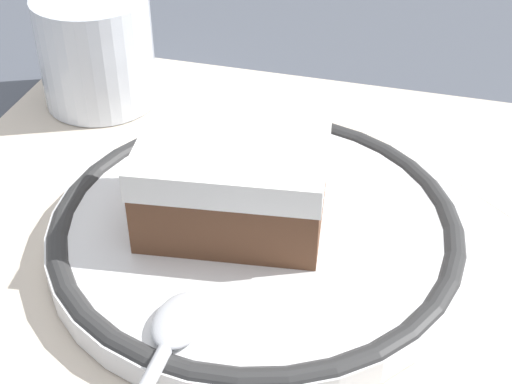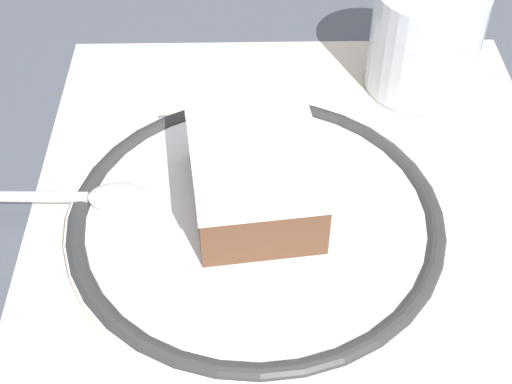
{
  "view_description": "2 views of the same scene",
  "coord_description": "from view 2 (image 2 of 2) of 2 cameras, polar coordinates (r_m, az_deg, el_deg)",
  "views": [
    {
      "loc": [
        0.07,
        -0.33,
        0.27
      ],
      "look_at": [
        -0.01,
        -0.03,
        0.04
      ],
      "focal_mm": 52.22,
      "sensor_mm": 36.0,
      "label": 1
    },
    {
      "loc": [
        0.29,
        -0.03,
        0.34
      ],
      "look_at": [
        -0.01,
        -0.03,
        0.04
      ],
      "focal_mm": 51.88,
      "sensor_mm": 36.0,
      "label": 2
    }
  ],
  "objects": [
    {
      "name": "spoon",
      "position": [
        0.46,
        -13.21,
        -0.36
      ],
      "size": [
        0.03,
        0.12,
        0.01
      ],
      "color": "silver",
      "rests_on": "plate"
    },
    {
      "name": "cup",
      "position": [
        0.56,
        12.83,
        10.94
      ],
      "size": [
        0.08,
        0.08,
        0.08
      ],
      "color": "silver",
      "rests_on": "placemat"
    },
    {
      "name": "cake_slice",
      "position": [
        0.43,
        -0.16,
        1.63
      ],
      "size": [
        0.11,
        0.08,
        0.05
      ],
      "color": "brown",
      "rests_on": "plate"
    },
    {
      "name": "plate",
      "position": [
        0.45,
        -0.0,
        -2.32
      ],
      "size": [
        0.23,
        0.23,
        0.02
      ],
      "color": "white",
      "rests_on": "placemat"
    },
    {
      "name": "ground_plane",
      "position": [
        0.45,
        3.64,
        -4.46
      ],
      "size": [
        2.4,
        2.4,
        0.0
      ],
      "primitive_type": "plane",
      "color": "#4C515B"
    },
    {
      "name": "placemat",
      "position": [
        0.45,
        3.64,
        -4.4
      ],
      "size": [
        0.44,
        0.34,
        0.0
      ],
      "primitive_type": "cube",
      "color": "beige",
      "rests_on": "ground_plane"
    }
  ]
}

